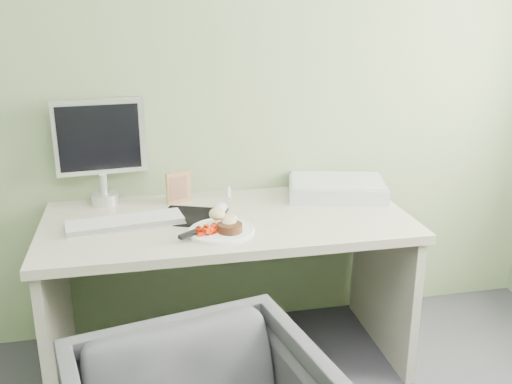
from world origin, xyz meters
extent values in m
plane|color=#6E825B|center=(0.00, 2.00, 1.35)|extent=(3.50, 0.00, 3.50)
cube|color=beige|center=(0.00, 1.62, 0.71)|extent=(1.60, 0.75, 0.04)
cube|color=#AEA895|center=(-0.76, 1.62, 0.34)|extent=(0.04, 0.70, 0.69)
cube|color=#AEA895|center=(0.76, 1.62, 0.34)|extent=(0.04, 0.70, 0.69)
cylinder|color=white|center=(-0.05, 1.45, 0.74)|extent=(0.27, 0.27, 0.01)
cylinder|color=black|center=(-0.02, 1.43, 0.76)|extent=(0.12, 0.12, 0.03)
ellipsoid|color=tan|center=(-0.02, 1.50, 0.78)|extent=(0.15, 0.13, 0.07)
cube|color=red|center=(-0.11, 1.43, 0.77)|extent=(0.07, 0.06, 0.05)
cube|color=silver|center=(-0.09, 1.48, 0.75)|extent=(0.13, 0.10, 0.01)
cube|color=black|center=(-0.19, 1.40, 0.76)|extent=(0.09, 0.07, 0.02)
cube|color=black|center=(-0.15, 1.67, 0.73)|extent=(0.35, 0.33, 0.00)
cube|color=white|center=(-0.44, 1.62, 0.75)|extent=(0.50, 0.21, 0.02)
ellipsoid|color=white|center=(-0.02, 1.70, 0.75)|extent=(0.08, 0.12, 0.04)
cube|color=#9E804A|center=(-0.19, 1.87, 0.81)|extent=(0.12, 0.06, 0.15)
cylinder|color=white|center=(0.05, 1.90, 0.75)|extent=(0.02, 0.02, 0.05)
cone|color=#8FB6E5|center=(0.05, 1.90, 0.79)|extent=(0.02, 0.02, 0.02)
cube|color=silver|center=(0.57, 1.81, 0.77)|extent=(0.52, 0.41, 0.07)
cylinder|color=silver|center=(-0.53, 1.92, 0.76)|extent=(0.13, 0.13, 0.05)
cylinder|color=silver|center=(-0.53, 1.92, 0.83)|extent=(0.03, 0.03, 0.09)
cube|color=silver|center=(-0.53, 1.94, 1.05)|extent=(0.41, 0.07, 0.34)
cube|color=black|center=(-0.53, 1.92, 1.05)|extent=(0.36, 0.04, 0.30)
camera|label=1|loc=(-0.36, -0.69, 1.63)|focal=40.00mm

